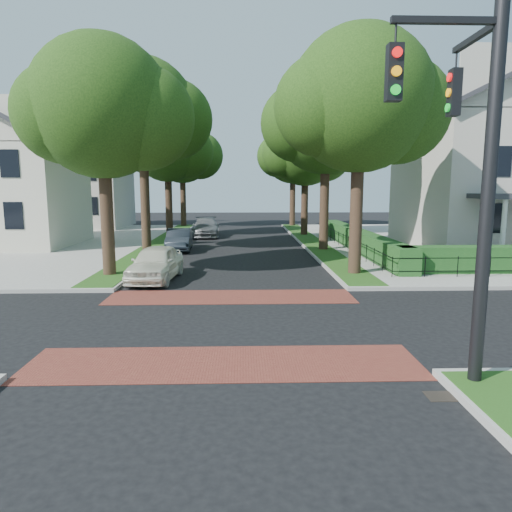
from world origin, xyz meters
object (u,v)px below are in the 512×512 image
(parked_car_middle, at_px, (179,240))
(parked_car_rear, at_px, (206,227))
(parked_car_front, at_px, (156,263))
(traffic_signal, at_px, (475,150))

(parked_car_middle, relative_size, parked_car_rear, 0.81)
(parked_car_front, xyz_separation_m, parked_car_rear, (0.77, 17.73, 0.00))
(parked_car_front, bearing_deg, parked_car_middle, 96.10)
(traffic_signal, relative_size, parked_car_rear, 1.54)
(parked_car_front, bearing_deg, parked_car_rear, 91.95)
(parked_car_middle, xyz_separation_m, parked_car_rear, (1.04, 8.32, 0.06))
(parked_car_middle, bearing_deg, parked_car_rear, 79.57)
(parked_car_rear, bearing_deg, parked_car_middle, -101.12)
(parked_car_front, bearing_deg, traffic_signal, -48.29)
(traffic_signal, bearing_deg, parked_car_rear, 104.63)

